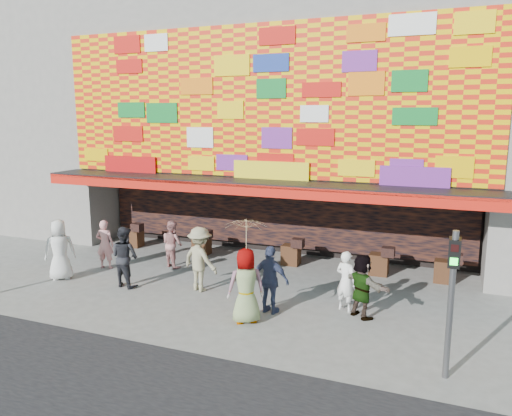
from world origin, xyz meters
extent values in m
plane|color=slate|center=(0.00, 0.00, 0.00)|extent=(90.00, 90.00, 0.00)
cube|color=gray|center=(0.00, 8.00, 6.50)|extent=(15.00, 8.00, 7.00)
cube|color=black|center=(0.00, 9.00, 1.50)|extent=(15.00, 6.00, 3.00)
cube|color=gray|center=(-7.30, 5.00, 1.50)|extent=(0.40, 2.00, 3.00)
cube|color=gray|center=(7.30, 5.00, 1.50)|extent=(0.40, 2.00, 3.00)
cube|color=black|center=(0.00, 3.40, 3.00)|extent=(15.20, 1.60, 0.12)
cube|color=red|center=(0.00, 2.62, 2.85)|extent=(15.20, 0.04, 0.35)
cube|color=#EDB600|center=(0.00, 3.96, 5.55)|extent=(14.80, 0.08, 4.90)
cube|color=black|center=(0.00, 5.85, 1.55)|extent=(14.00, 0.25, 2.50)
cube|color=gray|center=(-13.00, 8.00, 6.00)|extent=(11.00, 8.00, 12.00)
cylinder|color=#59595B|center=(6.20, -1.50, 1.50)|extent=(0.12, 0.12, 3.00)
cube|color=black|center=(6.20, -1.50, 2.55)|extent=(0.22, 0.18, 0.55)
cube|color=black|center=(6.20, -1.59, 2.68)|extent=(0.14, 0.02, 0.14)
cube|color=#19E533|center=(6.20, -1.59, 2.42)|extent=(0.14, 0.02, 0.14)
imported|color=silver|center=(-5.27, 0.38, 0.97)|extent=(1.11, 1.09, 1.93)
imported|color=pink|center=(-4.72, 1.86, 0.84)|extent=(0.69, 0.53, 1.68)
imported|color=#222228|center=(-2.99, 0.62, 0.92)|extent=(1.01, 0.85, 1.85)
imported|color=gray|center=(-0.69, 1.13, 0.96)|extent=(1.40, 1.06, 1.92)
imported|color=#394164|center=(1.83, 0.30, 0.90)|extent=(1.12, 0.61, 1.81)
imported|color=gray|center=(4.10, 0.91, 0.84)|extent=(1.54, 1.31, 1.67)
imported|color=gray|center=(1.47, -0.50, 0.95)|extent=(1.11, 1.02, 1.91)
imported|color=white|center=(3.62, 1.21, 0.81)|extent=(0.70, 0.58, 1.62)
imported|color=tan|center=(-2.69, 2.87, 0.81)|extent=(0.97, 0.88, 1.62)
imported|color=beige|center=(1.47, -0.50, 2.18)|extent=(1.09, 1.11, 0.96)
cylinder|color=#4C3326|center=(1.47, -0.50, 1.25)|extent=(0.02, 0.02, 1.00)
camera|label=1|loc=(6.11, -11.37, 5.14)|focal=35.00mm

